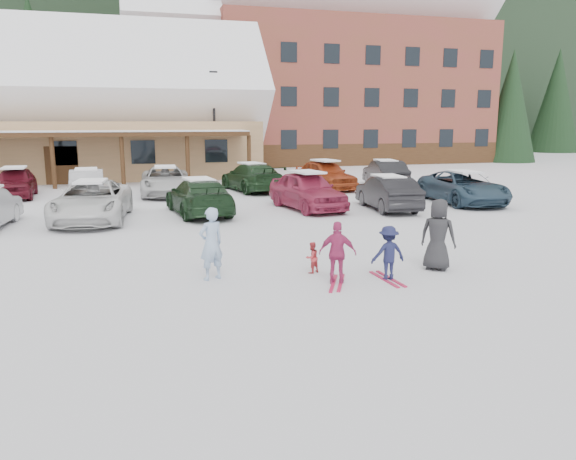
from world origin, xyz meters
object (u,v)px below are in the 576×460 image
object	(u,v)px
parked_car_6	(463,187)
parked_car_10	(166,181)
toddler_red	(312,258)
parked_car_8	(15,182)
parked_car_2	(92,201)
lamp_post	(214,119)
parked_car_11	(252,177)
parked_car_9	(87,184)
parked_car_12	(325,175)
parked_car_13	(385,173)
alpine_hotel	(323,65)
parked_car_5	(388,193)
child_magenta	(338,253)
parked_car_3	(199,197)
day_lodge	(33,116)
child_navy	(388,253)
parked_car_4	(307,191)
adult_skier	(211,244)
bystander_dark	(438,235)

from	to	relation	value
parked_car_6	parked_car_10	size ratio (longest dim) A/B	1.00
toddler_red	parked_car_8	bearing A→B (deg)	-86.86
parked_car_2	parked_car_8	world-z (taller)	parked_car_2
lamp_post	parked_car_11	xyz separation A→B (m)	(0.74, -7.51, -3.02)
parked_car_2	parked_car_9	distance (m)	6.74
parked_car_12	parked_car_13	bearing A→B (deg)	-5.99
alpine_hotel	parked_car_11	xyz separation A→B (m)	(-11.40, -21.17, -7.90)
parked_car_9	parked_car_11	xyz separation A→B (m)	(8.12, 0.52, 0.04)
parked_car_5	parked_car_13	distance (m)	8.45
parked_car_10	parked_car_11	distance (m)	4.48
parked_car_8	parked_car_12	distance (m)	15.43
child_magenta	toddler_red	bearing A→B (deg)	-50.32
child_magenta	parked_car_3	distance (m)	10.63
lamp_post	child_magenta	size ratio (longest dim) A/B	4.69
day_lodge	parked_car_3	world-z (taller)	day_lodge
child_navy	parked_car_12	size ratio (longest dim) A/B	0.28
lamp_post	child_magenta	bearing A→B (deg)	-92.53
child_magenta	parked_car_4	size ratio (longest dim) A/B	0.31
parked_car_6	parked_car_12	bearing A→B (deg)	126.33
day_lodge	parked_car_4	xyz separation A→B (m)	(12.75, -17.84, -3.16)
day_lodge	adult_skier	world-z (taller)	day_lodge
parked_car_5	adult_skier	bearing A→B (deg)	49.94
child_navy	parked_car_2	world-z (taller)	parked_car_2
child_magenta	parked_car_5	size ratio (longest dim) A/B	0.34
parked_car_5	parked_car_9	bearing A→B (deg)	-25.32
toddler_red	parked_car_5	distance (m)	10.51
alpine_hotel	parked_car_9	xyz separation A→B (m)	(-19.52, -21.70, -7.94)
day_lodge	parked_car_5	distance (m)	24.90
parked_car_8	parked_car_10	bearing A→B (deg)	-12.07
parked_car_11	parked_car_8	bearing A→B (deg)	-11.88
parked_car_5	parked_car_10	size ratio (longest dim) A/B	0.83
child_navy	parked_car_3	xyz separation A→B (m)	(-3.00, 10.50, 0.07)
parked_car_5	parked_car_12	xyz separation A→B (m)	(-0.08, 7.41, 0.08)
day_lodge	bystander_dark	distance (m)	30.92
parked_car_3	parked_car_9	distance (m)	7.74
toddler_red	parked_car_11	size ratio (longest dim) A/B	0.15
day_lodge	parked_car_3	size ratio (longest dim) A/B	6.01
parked_car_8	parked_car_12	world-z (taller)	parked_car_12
parked_car_4	parked_car_9	distance (m)	10.92
day_lodge	parked_car_11	bearing A→B (deg)	-43.17
parked_car_12	parked_car_9	bearing A→B (deg)	171.12
toddler_red	parked_car_13	size ratio (longest dim) A/B	0.17
day_lodge	parked_car_9	bearing A→B (deg)	-72.17
parked_car_13	day_lodge	bearing A→B (deg)	-19.94
parked_car_4	parked_car_11	world-z (taller)	parked_car_4
lamp_post	parked_car_12	size ratio (longest dim) A/B	1.46
day_lodge	parked_car_11	xyz separation A→B (m)	(11.87, -11.14, -3.21)
alpine_hotel	parked_car_5	distance (m)	30.87
child_magenta	parked_car_13	xyz separation A→B (m)	(9.46, 17.21, 0.03)
parked_car_9	parked_car_11	distance (m)	8.14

